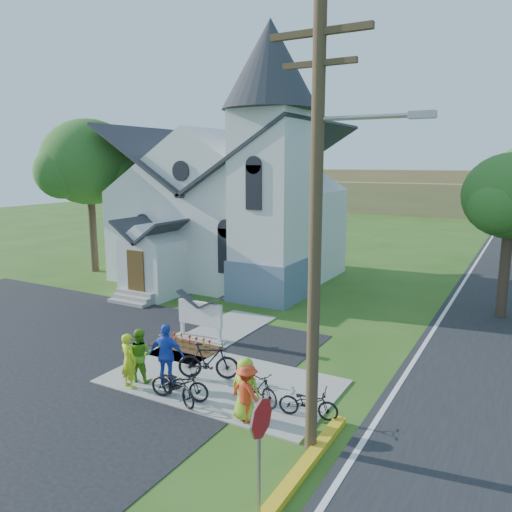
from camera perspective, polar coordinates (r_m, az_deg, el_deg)
The scene contains 20 objects.
ground at distance 16.22m, azimuth -9.53°, elevation -13.59°, with size 120.00×120.00×0.00m, color #2C5317.
sidewalk at distance 15.76m, azimuth -3.96°, elevation -14.10°, with size 7.00×4.00×0.05m, color gray.
church at distance 28.20m, azimuth -2.65°, elevation 7.86°, with size 12.35×12.00×13.00m.
church_sign at distance 18.92m, azimuth -6.39°, elevation -6.60°, with size 2.20×0.40×1.70m.
flower_bed at distance 18.56m, azimuth -7.97°, elevation -10.23°, with size 2.60×1.10×0.07m, color #341B0E.
utility_pole at distance 10.80m, azimuth 7.14°, elevation 4.09°, with size 3.45×0.28×10.00m.
stop_sign at distance 9.57m, azimuth 0.52°, elevation -19.73°, with size 0.11×0.76×2.48m.
tree_lot_corner at distance 31.73m, azimuth -18.56°, elevation 10.10°, with size 5.60×5.60×9.15m.
tree_road_near at distance 23.50m, azimuth 27.16°, elevation 6.05°, with size 4.00×4.00×7.05m.
distant_hills at distance 68.19m, azimuth 24.23°, elevation 6.00°, with size 61.00×10.00×5.60m.
cyclist_0 at distance 15.46m, azimuth -14.36°, elevation -11.49°, with size 0.61×0.40×1.66m, color #C9EB1B.
bike_0 at distance 14.50m, azimuth -8.96°, elevation -14.43°, with size 0.60×1.73×0.91m, color black.
cyclist_1 at distance 15.82m, azimuth -13.21°, elevation -10.95°, with size 0.80×0.62×1.64m, color #63B021.
bike_1 at distance 15.71m, azimuth -5.46°, elevation -11.86°, with size 0.54×1.89×1.14m, color black.
cyclist_2 at distance 15.31m, azimuth -10.16°, elevation -11.07°, with size 1.11×0.46×1.89m, color blue.
bike_2 at distance 14.60m, azimuth -8.70°, elevation -14.21°, with size 0.61×1.76×0.92m, color black.
cyclist_3 at distance 13.21m, azimuth -1.07°, elevation -15.35°, with size 1.00×0.58×1.55m, color red.
bike_3 at distance 14.24m, azimuth 0.18°, elevation -14.72°, with size 0.44×1.56×0.93m, color black.
cyclist_4 at distance 13.28m, azimuth -1.24°, elevation -14.95°, with size 0.81×0.53×1.66m, color #92BD23.
bike_4 at distance 13.60m, azimuth 6.00°, elevation -16.31°, with size 0.55×1.59×0.83m, color black.
Camera 1 is at (9.39, -11.44, 6.63)m, focal length 35.00 mm.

